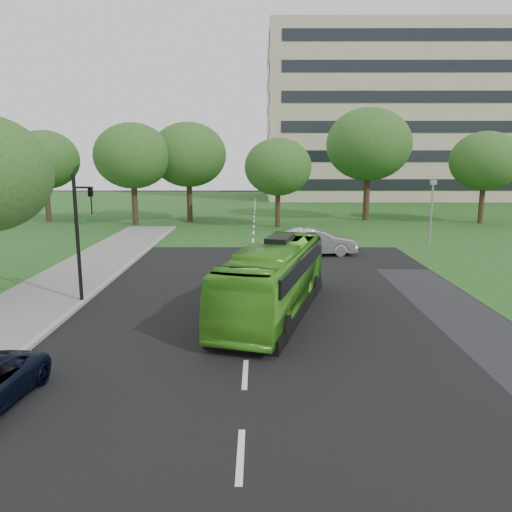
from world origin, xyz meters
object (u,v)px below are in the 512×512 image
at_px(tree_park_f, 44,160).
at_px(camera_pole, 432,204).
at_px(tree_park_d, 369,144).
at_px(tree_park_a, 133,156).
at_px(tree_park_e, 485,161).
at_px(traffic_light, 81,229).
at_px(sedan, 315,242).
at_px(office_building, 395,118).
at_px(bus, 274,279).
at_px(tree_park_c, 278,167).
at_px(tree_park_b, 188,155).

height_order(tree_park_f, camera_pole, tree_park_f).
bearing_deg(tree_park_d, tree_park_a, -170.53).
relative_size(tree_park_e, traffic_light, 1.58).
relative_size(tree_park_d, sedan, 2.12).
xyz_separation_m(office_building, traffic_light, (-28.99, -60.72, -9.28)).
relative_size(tree_park_e, bus, 0.87).
xyz_separation_m(tree_park_a, tree_park_d, (22.41, 3.74, 1.14)).
xyz_separation_m(tree_park_c, traffic_light, (-9.19, -24.32, -2.16)).
relative_size(tree_park_c, tree_park_e, 0.91).
bearing_deg(tree_park_e, tree_park_c, -171.66).
bearing_deg(traffic_light, sedan, 50.41).
distance_m(tree_park_c, tree_park_e, 19.83).
relative_size(tree_park_a, tree_park_b, 0.97).
relative_size(tree_park_c, sedan, 1.52).
xyz_separation_m(tree_park_c, tree_park_d, (9.11, 5.37, 2.11)).
bearing_deg(tree_park_b, office_building, 48.61).
bearing_deg(bus, tree_park_f, 141.50).
xyz_separation_m(tree_park_f, traffic_light, (13.15, -28.08, -2.78)).
relative_size(bus, sedan, 1.91).
height_order(tree_park_a, traffic_light, tree_park_a).
xyz_separation_m(tree_park_b, tree_park_e, (28.14, -1.40, -0.59)).
xyz_separation_m(tree_park_a, tree_park_b, (4.77, 2.64, 0.12)).
bearing_deg(tree_park_a, tree_park_e, 2.16).
height_order(tree_park_c, sedan, tree_park_c).
distance_m(office_building, tree_park_d, 33.20).
relative_size(tree_park_e, tree_park_f, 0.98).
bearing_deg(tree_park_a, bus, -66.04).
bearing_deg(bus, office_building, 87.10).
xyz_separation_m(tree_park_a, tree_park_c, (13.29, -1.64, -0.98)).
height_order(tree_park_c, tree_park_f, tree_park_f).
height_order(office_building, tree_park_f, office_building).
xyz_separation_m(tree_park_a, bus, (12.13, -27.29, -4.97)).
bearing_deg(tree_park_c, traffic_light, -110.70).
relative_size(tree_park_a, tree_park_d, 0.85).
distance_m(tree_park_a, tree_park_b, 5.45).
distance_m(tree_park_b, sedan, 21.21).
relative_size(tree_park_f, bus, 0.89).
xyz_separation_m(tree_park_e, tree_park_f, (-41.96, 0.89, 0.11)).
distance_m(office_building, tree_park_c, 42.04).
height_order(tree_park_a, tree_park_c, tree_park_a).
height_order(tree_park_c, camera_pole, tree_park_c).
height_order(tree_park_d, camera_pole, tree_park_d).
distance_m(tree_park_f, traffic_light, 31.14).
bearing_deg(office_building, tree_park_f, -142.24).
bearing_deg(tree_park_d, sedan, -111.20).
height_order(office_building, tree_park_d, office_building).
distance_m(office_building, sedan, 54.15).
bearing_deg(office_building, bus, -108.66).
distance_m(tree_park_a, bus, 30.28).
distance_m(office_building, bus, 66.44).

